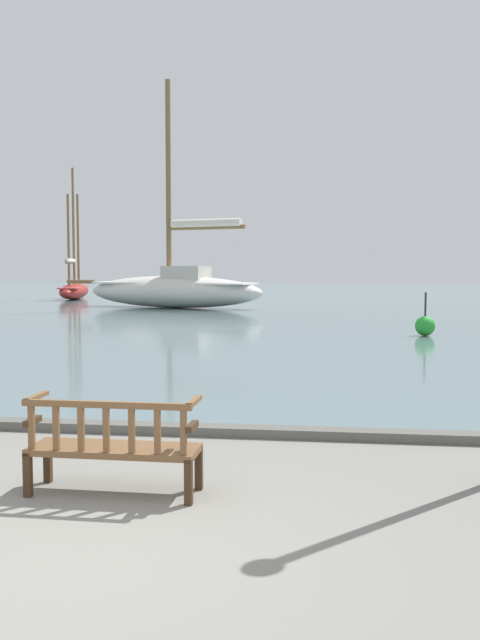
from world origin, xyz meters
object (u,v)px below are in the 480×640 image
park_bench (113,445)px  sailboat_centre_channel (74,288)px  sailboat_mid_port (174,288)px  channel_buoy (425,326)px

park_bench → sailboat_centre_channel: bearing=111.1°
park_bench → sailboat_mid_port: bearing=101.6°
sailboat_centre_channel → channel_buoy: bearing=-48.5°
sailboat_centre_channel → park_bench: bearing=-68.9°
sailboat_centre_channel → sailboat_mid_port: (8.29, -8.27, 0.32)m
park_bench → sailboat_centre_channel: (-14.09, 36.43, 0.28)m
sailboat_centre_channel → channel_buoy: 28.39m
sailboat_mid_port → channel_buoy: 16.73m
sailboat_mid_port → sailboat_centre_channel: bearing=135.1°
park_bench → sailboat_mid_port: sailboat_mid_port is taller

